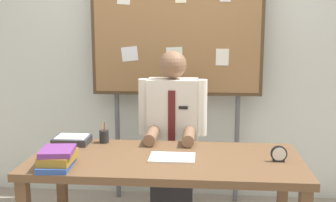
# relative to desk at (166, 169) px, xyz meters

# --- Properties ---
(back_wall) EXTENTS (6.40, 0.08, 2.70)m
(back_wall) POSITION_rel_desk_xyz_m (0.00, 1.26, 0.68)
(back_wall) COLOR silver
(back_wall) RESTS_ON ground_plane
(desk) EXTENTS (1.81, 0.82, 0.75)m
(desk) POSITION_rel_desk_xyz_m (0.00, 0.00, 0.00)
(desk) COLOR brown
(desk) RESTS_ON ground_plane
(person) EXTENTS (0.55, 0.56, 1.43)m
(person) POSITION_rel_desk_xyz_m (0.00, 0.62, -0.00)
(person) COLOR #2D2D33
(person) RESTS_ON ground_plane
(bulletin_board) EXTENTS (1.52, 0.09, 2.23)m
(bulletin_board) POSITION_rel_desk_xyz_m (-0.00, 1.05, 0.92)
(bulletin_board) COLOR #4C3823
(bulletin_board) RESTS_ON ground_plane
(book_stack) EXTENTS (0.23, 0.30, 0.12)m
(book_stack) POSITION_rel_desk_xyz_m (-0.65, -0.26, 0.14)
(book_stack) COLOR #2D4C99
(book_stack) RESTS_ON desk
(open_notebook) EXTENTS (0.30, 0.22, 0.01)m
(open_notebook) POSITION_rel_desk_xyz_m (0.05, -0.02, 0.09)
(open_notebook) COLOR white
(open_notebook) RESTS_ON desk
(desk_clock) EXTENTS (0.11, 0.04, 0.11)m
(desk_clock) POSITION_rel_desk_xyz_m (0.74, -0.03, 0.13)
(desk_clock) COLOR black
(desk_clock) RESTS_ON desk
(pen_holder) EXTENTS (0.07, 0.07, 0.16)m
(pen_holder) POSITION_rel_desk_xyz_m (-0.49, 0.32, 0.13)
(pen_holder) COLOR #262626
(pen_holder) RESTS_ON desk
(paper_tray) EXTENTS (0.26, 0.20, 0.06)m
(paper_tray) POSITION_rel_desk_xyz_m (-0.73, 0.27, 0.11)
(paper_tray) COLOR #333338
(paper_tray) RESTS_ON desk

